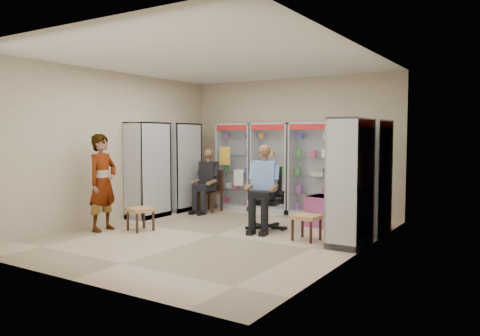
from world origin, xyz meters
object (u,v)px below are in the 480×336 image
Objects in this scene: office_chair at (266,198)px; standing_man at (103,182)px; cabinet_back_right at (312,169)px; woven_stool_a at (306,228)px; cabinet_right_far at (371,177)px; cabinet_left_far at (181,167)px; cabinet_back_mid at (273,168)px; pink_trunk at (325,211)px; cabinet_left_near at (148,170)px; woven_stool_b at (141,219)px; wooden_chair at (211,191)px; seated_shopkeeper at (265,190)px; cabinet_back_left at (237,166)px; cabinet_right_near at (350,182)px.

standing_man reaches higher than office_chair.
cabinet_back_right is 2.55m from woven_stool_a.
cabinet_left_far is (-4.46, 0.20, 0.00)m from cabinet_right_far.
pink_trunk is (1.66, -0.96, -0.71)m from cabinet_back_mid.
pink_trunk reaches higher than woven_stool_a.
pink_trunk is (3.54, 1.07, -0.71)m from cabinet_left_near.
cabinet_right_far is 4.82× the size of woven_stool_b.
wooden_chair is (-1.20, -0.73, -0.53)m from cabinet_back_mid.
office_chair reaches higher than woven_stool_b.
standing_man reaches higher than seated_shopkeeper.
cabinet_left_far is 4.82× the size of woven_stool_b.
pink_trunk is (0.80, 0.88, -0.29)m from office_chair.
standing_man is (-2.55, -3.50, -0.12)m from cabinet_back_right.
cabinet_back_mid is 2.13× the size of wooden_chair.
pink_trunk is 1.31m from woven_stool_a.
cabinet_back_left is 1.90m from cabinet_back_right.
cabinet_back_right is at bearing 57.94° from woven_stool_b.
woven_stool_b is at bearing -157.56° from office_chair.
woven_stool_a is at bearing -68.13° from cabinet_back_right.
cabinet_back_right and cabinet_right_near have the same top height.
standing_man reaches higher than pink_trunk.
standing_man is (-4.18, -2.37, -0.12)m from cabinet_right_far.
cabinet_back_right reaches higher than woven_stool_b.
cabinet_back_right is 1.00× the size of cabinet_right_near.
wooden_chair is at bearing 138.27° from seated_shopkeeper.
cabinet_back_mid reaches higher than standing_man.
woven_stool_a is at bearing 17.21° from woven_stool_b.
pink_trunk is at bearing 35.89° from cabinet_right_near.
seated_shopkeeper reaches higher than woven_stool_a.
cabinet_back_left is at bearing 159.86° from pink_trunk.
cabinet_back_mid is at bearing 129.45° from woven_stool_a.
woven_stool_a is (1.86, -2.25, -0.79)m from cabinet_back_mid.
cabinet_back_mid and cabinet_left_near have the same top height.
cabinet_right_far is (1.63, -1.13, 0.00)m from cabinet_back_right.
cabinet_back_right reaches higher than standing_man.
office_chair reaches higher than woven_stool_a.
cabinet_left_near is 3.82m from woven_stool_a.
standing_man is (0.28, -1.47, -0.12)m from cabinet_left_near.
seated_shopkeeper is 3.49× the size of woven_stool_a.
wooden_chair is 2.44m from woven_stool_b.
wooden_chair is at bearing 68.36° from cabinet_right_near.
woven_stool_b is at bearing 21.23° from cabinet_left_far.
cabinet_left_near reaches higher than pink_trunk.
woven_stool_b is at bearing -140.75° from pink_trunk.
cabinet_left_near is at bearing -117.61° from wooden_chair.
cabinet_back_left is at bearing 180.00° from cabinet_back_mid.
woven_stool_a is (-0.72, -0.02, -0.79)m from cabinet_right_near.
cabinet_right_far is 1.14× the size of standing_man.
pink_trunk is (-0.92, 1.27, -0.71)m from cabinet_right_near.
seated_shopkeeper is 1.18m from woven_stool_a.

